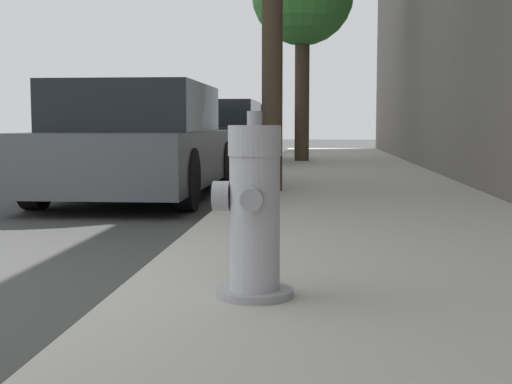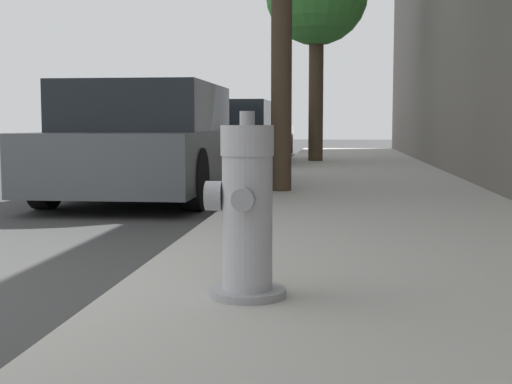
% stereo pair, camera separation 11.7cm
% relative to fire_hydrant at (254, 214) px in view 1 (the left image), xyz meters
% --- Properties ---
extents(sidewalk_slab, '(2.81, 40.00, 0.14)m').
position_rel_fire_hydrant_xyz_m(sidewalk_slab, '(0.76, 0.10, -0.44)').
color(sidewalk_slab, '#A8A59E').
rests_on(sidewalk_slab, ground_plane).
extents(fire_hydrant, '(0.36, 0.35, 0.82)m').
position_rel_fire_hydrant_xyz_m(fire_hydrant, '(0.00, 0.00, 0.00)').
color(fire_hydrant, '#97979C').
rests_on(fire_hydrant, sidewalk_slab).
extents(parked_car_near, '(1.84, 4.39, 1.40)m').
position_rel_fire_hydrant_xyz_m(parked_car_near, '(-1.90, 5.54, 0.16)').
color(parked_car_near, '#4C5156').
rests_on(parked_car_near, ground_plane).
extents(parked_car_mid, '(1.79, 4.32, 1.38)m').
position_rel_fire_hydrant_xyz_m(parked_car_mid, '(-1.75, 11.38, 0.16)').
color(parked_car_mid, black).
rests_on(parked_car_mid, ground_plane).
extents(parked_car_far, '(1.83, 4.37, 1.45)m').
position_rel_fire_hydrant_xyz_m(parked_car_far, '(-1.89, 17.86, 0.18)').
color(parked_car_far, '#B7B7BC').
rests_on(parked_car_far, ground_plane).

